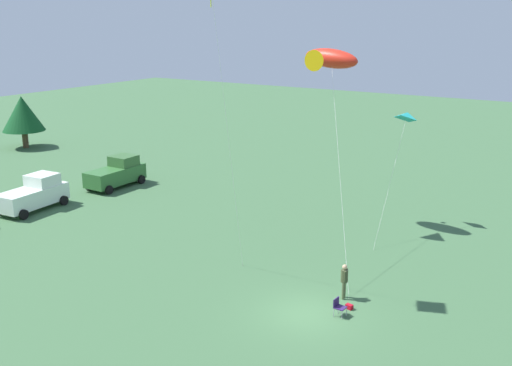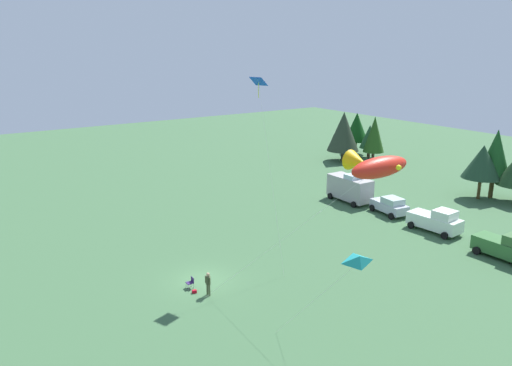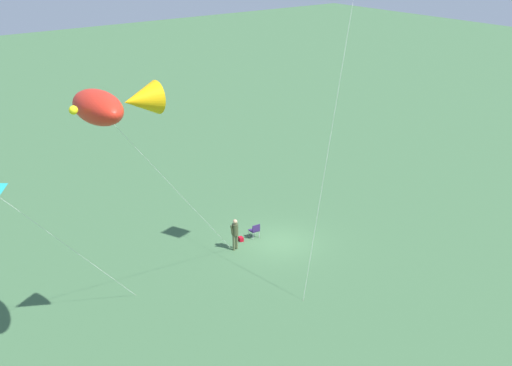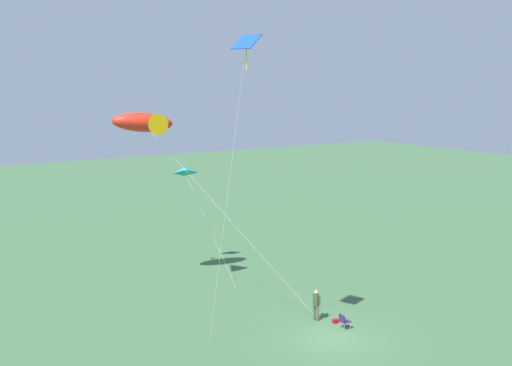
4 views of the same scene
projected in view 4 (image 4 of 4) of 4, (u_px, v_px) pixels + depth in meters
The scene contains 7 objects.
ground_plane at pixel (333, 338), 30.57m from camera, with size 160.00×160.00×0.00m, color #3B623C.
person_kite_flyer at pixel (316, 303), 32.75m from camera, with size 0.55×0.40×1.74m.
folding_chair at pixel (344, 320), 31.69m from camera, with size 0.51×0.51×0.82m.
backpack_on_grass at pixel (336, 321), 32.54m from camera, with size 0.32×0.22×0.22m, color #AB0C1A.
kite_large_fish at pixel (145, 123), 35.99m from camera, with size 10.98×8.00×11.29m.
kite_delta_teal at pixel (185, 170), 41.43m from camera, with size 6.72×1.49×7.36m.
kite_diamond_blue at pixel (245, 52), 25.64m from camera, with size 3.64×1.21×14.96m.
Camera 4 is at (-22.13, 18.98, 12.79)m, focal length 42.00 mm.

